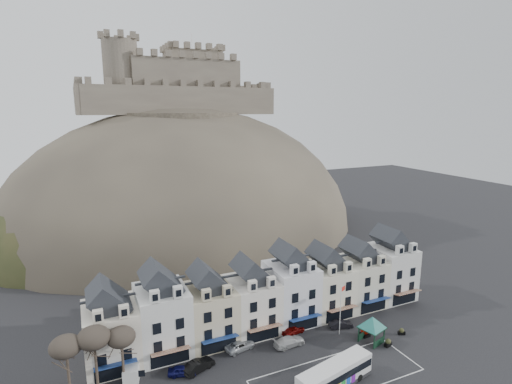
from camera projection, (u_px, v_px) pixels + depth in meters
coach_bay_markings at (337, 375)px, 51.05m from camera, size 22.00×7.50×0.01m
townhouse_terrace at (273, 292)px, 62.32m from camera, size 54.40×9.35×11.80m
castle_hill at (190, 231)px, 111.02m from camera, size 100.00×76.00×68.00m
castle at (176, 84)px, 108.76m from camera, size 50.20×22.20×22.00m
tree_left_far at (66, 347)px, 45.28m from camera, size 3.61×3.61×8.24m
tree_left_mid at (94, 338)px, 46.43m from camera, size 3.78×3.78×8.64m
tree_left_near at (121, 338)px, 47.79m from camera, size 3.43×3.43×7.84m
bus at (335, 374)px, 48.63m from camera, size 11.21×4.72×3.08m
bus_shelter at (372, 322)px, 57.73m from camera, size 6.06×6.06×4.02m
red_buoy at (365, 330)px, 59.73m from camera, size 1.48×1.48×1.83m
flagpole at (341, 307)px, 59.56m from camera, size 1.04×0.51×7.78m
white_van at (132, 369)px, 50.72m from camera, size 2.82×4.59×1.95m
planter_west at (388, 343)px, 57.19m from camera, size 1.26×0.85×1.15m
planter_east at (402, 332)px, 60.16m from camera, size 1.13×0.84×1.02m
car_navy at (182, 371)px, 50.95m from camera, size 3.93×2.56×1.25m
car_black at (199, 366)px, 51.79m from camera, size 4.74×3.07×1.48m
car_silver at (240, 345)px, 56.42m from camera, size 4.70×2.89×1.24m
car_white at (289, 341)px, 57.28m from camera, size 4.89×2.31×1.38m
car_maroon at (293, 330)px, 60.34m from camera, size 4.03×2.18×1.30m
car_charcoal at (341, 324)px, 61.99m from camera, size 3.92×2.21×1.22m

